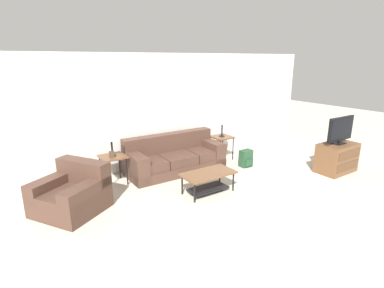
# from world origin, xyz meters

# --- Properties ---
(ground_plane) EXTENTS (24.00, 24.00, 0.00)m
(ground_plane) POSITION_xyz_m (0.00, 0.00, 0.00)
(ground_plane) COLOR beige
(wall_back) EXTENTS (8.89, 0.06, 2.60)m
(wall_back) POSITION_xyz_m (0.00, 4.76, 1.30)
(wall_back) COLOR silver
(wall_back) RESTS_ON ground_plane
(couch) EXTENTS (2.22, 0.92, 0.82)m
(couch) POSITION_xyz_m (-0.15, 4.16, 0.30)
(couch) COLOR #4C3328
(couch) RESTS_ON ground_plane
(armchair) EXTENTS (1.34, 1.35, 0.80)m
(armchair) POSITION_xyz_m (-2.53, 3.51, 0.28)
(armchair) COLOR #4C3328
(armchair) RESTS_ON ground_plane
(coffee_table) EXTENTS (1.03, 0.54, 0.40)m
(coffee_table) POSITION_xyz_m (-0.22, 2.81, 0.30)
(coffee_table) COLOR brown
(coffee_table) RESTS_ON ground_plane
(side_table_left) EXTENTS (0.49, 0.49, 0.60)m
(side_table_left) POSITION_xyz_m (-1.56, 4.21, 0.53)
(side_table_left) COLOR brown
(side_table_left) RESTS_ON ground_plane
(side_table_right) EXTENTS (0.49, 0.49, 0.60)m
(side_table_right) POSITION_xyz_m (1.25, 4.21, 0.53)
(side_table_right) COLOR brown
(side_table_right) RESTS_ON ground_plane
(table_lamp_left) EXTENTS (0.34, 0.34, 0.56)m
(table_lamp_left) POSITION_xyz_m (-1.56, 4.21, 1.04)
(table_lamp_left) COLOR black
(table_lamp_left) RESTS_ON side_table_left
(table_lamp_right) EXTENTS (0.34, 0.34, 0.56)m
(table_lamp_right) POSITION_xyz_m (1.25, 4.21, 1.04)
(table_lamp_right) COLOR black
(table_lamp_right) RESTS_ON side_table_right
(tv_console) EXTENTS (0.91, 0.55, 0.66)m
(tv_console) POSITION_xyz_m (2.85, 2.08, 0.33)
(tv_console) COLOR brown
(tv_console) RESTS_ON ground_plane
(television) EXTENTS (0.86, 0.20, 0.61)m
(television) POSITION_xyz_m (2.85, 2.08, 0.98)
(television) COLOR black
(television) RESTS_ON tv_console
(backpack) EXTENTS (0.29, 0.27, 0.40)m
(backpack) POSITION_xyz_m (1.39, 3.47, 0.20)
(backpack) COLOR #23472D
(backpack) RESTS_ON ground_plane
(picture_frame) EXTENTS (0.10, 0.04, 0.13)m
(picture_frame) POSITION_xyz_m (-1.60, 4.14, 0.66)
(picture_frame) COLOR #4C3828
(picture_frame) RESTS_ON side_table_left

